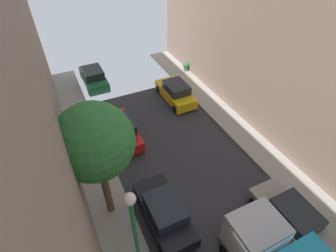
{
  "coord_description": "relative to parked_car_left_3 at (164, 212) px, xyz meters",
  "views": [
    {
      "loc": [
        -5.6,
        -2.27,
        12.3
      ],
      "look_at": [
        0.43,
        10.24,
        0.5
      ],
      "focal_mm": 27.94,
      "sensor_mm": 36.0,
      "label": 1
    }
  ],
  "objects": [
    {
      "name": "parked_car_left_5",
      "position": [
        0.0,
        14.6,
        0.0
      ],
      "size": [
        1.78,
        4.2,
        1.57
      ],
      "color": "#1E6638",
      "rests_on": "ground"
    },
    {
      "name": "potted_plant_0",
      "position": [
        8.41,
        13.1,
        -0.08
      ],
      "size": [
        0.56,
        0.56,
        0.86
      ],
      "color": "slate",
      "rests_on": "sidewalk_right"
    },
    {
      "name": "parked_car_left_3",
      "position": [
        0.0,
        0.0,
        0.0
      ],
      "size": [
        1.78,
        4.2,
        1.57
      ],
      "color": "black",
      "rests_on": "ground"
    },
    {
      "name": "parked_car_left_4",
      "position": [
        0.0,
        6.81,
        0.0
      ],
      "size": [
        1.78,
        4.2,
        1.57
      ],
      "color": "red",
      "rests_on": "ground"
    },
    {
      "name": "parked_car_right_2",
      "position": [
        5.4,
        -2.96,
        0.0
      ],
      "size": [
        1.78,
        4.2,
        1.57
      ],
      "color": "gray",
      "rests_on": "ground"
    },
    {
      "name": "street_tree_0",
      "position": [
        -2.28,
        1.69,
        4.26
      ],
      "size": [
        3.35,
        3.35,
        6.54
      ],
      "color": "brown",
      "rests_on": "sidewalk_left"
    },
    {
      "name": "lamp_post",
      "position": [
        -1.9,
        -1.52,
        2.85
      ],
      "size": [
        0.44,
        0.44,
        5.15
      ],
      "color": "#26723F",
      "rests_on": "sidewalk_left"
    },
    {
      "name": "parked_car_right_3",
      "position": [
        5.4,
        9.34,
        0.0
      ],
      "size": [
        1.78,
        4.2,
        1.57
      ],
      "color": "gold",
      "rests_on": "ground"
    }
  ]
}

